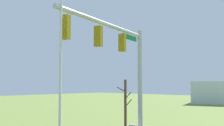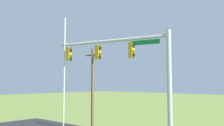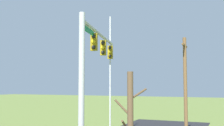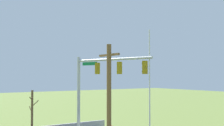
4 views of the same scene
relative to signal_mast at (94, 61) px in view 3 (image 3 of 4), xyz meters
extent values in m
cylinder|color=#B2B5BA|center=(2.26, 0.52, -1.62)|extent=(0.28, 0.28, 7.48)
cylinder|color=#B2B5BA|center=(-1.60, -0.37, 1.77)|extent=(7.75, 1.99, 0.20)
cube|color=#0F7238|center=(0.87, 0.20, 1.49)|extent=(1.76, 0.44, 0.28)
cube|color=#937A0F|center=(-0.06, -0.01, 1.07)|extent=(0.32, 0.40, 0.96)
sphere|color=black|center=(0.09, 0.02, 1.37)|extent=(0.22, 0.22, 0.22)
sphere|color=yellow|center=(0.09, 0.02, 1.07)|extent=(0.22, 0.22, 0.22)
sphere|color=black|center=(0.09, 0.02, 0.77)|extent=(0.22, 0.22, 0.22)
cube|color=#937A0F|center=(-2.45, -0.57, 1.07)|extent=(0.32, 0.40, 0.96)
sphere|color=black|center=(-2.30, -0.53, 1.37)|extent=(0.22, 0.22, 0.22)
sphere|color=yellow|center=(-2.30, -0.53, 1.07)|extent=(0.22, 0.22, 0.22)
sphere|color=black|center=(-2.30, -0.53, 0.77)|extent=(0.22, 0.22, 0.22)
cube|color=#937A0F|center=(-4.84, -1.12, 1.07)|extent=(0.32, 0.40, 0.96)
sphere|color=black|center=(-4.69, -1.09, 1.37)|extent=(0.22, 0.22, 0.22)
sphere|color=yellow|center=(-4.69, -1.09, 1.07)|extent=(0.22, 0.22, 0.22)
sphere|color=black|center=(-4.69, -1.09, 0.77)|extent=(0.22, 0.22, 0.22)
cylinder|color=silver|center=(-5.16, -1.27, -0.79)|extent=(0.10, 0.10, 9.15)
cylinder|color=brown|center=(-7.49, 3.76, -1.56)|extent=(0.26, 0.26, 7.59)
cube|color=brown|center=(-7.49, 3.76, 1.63)|extent=(1.90, 0.12, 0.12)
cylinder|color=brown|center=(4.64, 4.03, -1.58)|extent=(0.54, 0.47, 0.39)
cylinder|color=brown|center=(4.85, 3.55, -2.04)|extent=(0.12, 0.61, 0.55)
camera|label=1|loc=(-11.75, -9.82, -1.10)|focal=45.72mm
camera|label=2|loc=(9.20, -12.15, -0.96)|focal=39.45mm
camera|label=3|loc=(13.50, 6.88, -1.27)|focal=44.55mm
camera|label=4|loc=(-21.21, 12.87, 0.52)|focal=47.53mm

